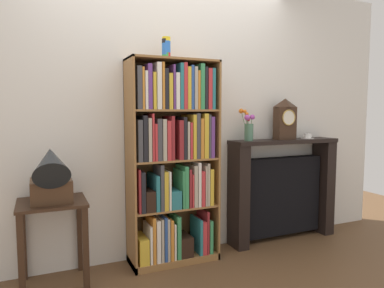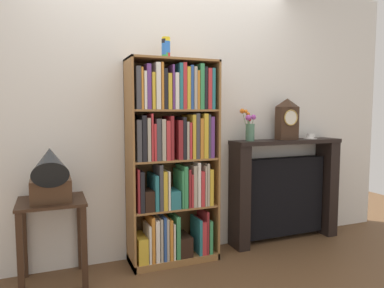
{
  "view_description": "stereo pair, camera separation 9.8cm",
  "coord_description": "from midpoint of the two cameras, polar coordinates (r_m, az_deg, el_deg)",
  "views": [
    {
      "loc": [
        -1.08,
        -2.8,
        1.34
      ],
      "look_at": [
        0.18,
        0.09,
        1.05
      ],
      "focal_mm": 33.04,
      "sensor_mm": 36.0,
      "label": 1
    },
    {
      "loc": [
        -0.99,
        -2.84,
        1.34
      ],
      "look_at": [
        0.18,
        0.09,
        1.05
      ],
      "focal_mm": 33.04,
      "sensor_mm": 36.0,
      "label": 2
    }
  ],
  "objects": [
    {
      "name": "ground_plane",
      "position": [
        3.29,
        -3.37,
        -18.89
      ],
      "size": [
        7.88,
        6.4,
        0.02
      ],
      "primitive_type": "cube",
      "color": "brown"
    },
    {
      "name": "wall_back",
      "position": [
        3.32,
        -3.35,
        4.61
      ],
      "size": [
        4.88,
        0.08,
        2.6
      ],
      "primitive_type": "cube",
      "color": "silver",
      "rests_on": "ground"
    },
    {
      "name": "bookshelf",
      "position": [
        3.11,
        -3.92,
        -3.08
      ],
      "size": [
        0.78,
        0.33,
        1.78
      ],
      "color": "olive",
      "rests_on": "ground"
    },
    {
      "name": "cup_stack",
      "position": [
        3.11,
        -5.12,
        15.17
      ],
      "size": [
        0.07,
        0.07,
        0.18
      ],
      "color": "green",
      "rests_on": "bookshelf"
    },
    {
      "name": "side_table_left",
      "position": [
        2.98,
        -22.48,
        -11.84
      ],
      "size": [
        0.5,
        0.45,
        0.66
      ],
      "color": "#382316",
      "rests_on": "ground"
    },
    {
      "name": "gramophone",
      "position": [
        2.83,
        -22.73,
        -4.58
      ],
      "size": [
        0.29,
        0.45,
        0.5
      ],
      "color": "#472D1C",
      "rests_on": "side_table_left"
    },
    {
      "name": "fireplace_mantel",
      "position": [
        3.83,
        13.59,
        -7.27
      ],
      "size": [
        1.2,
        0.26,
        1.05
      ],
      "color": "black",
      "rests_on": "ground"
    },
    {
      "name": "mantel_clock",
      "position": [
        3.72,
        14.07,
        3.94
      ],
      "size": [
        0.21,
        0.12,
        0.42
      ],
      "color": "#382316",
      "rests_on": "fireplace_mantel"
    },
    {
      "name": "flower_vase",
      "position": [
        3.47,
        8.28,
        2.69
      ],
      "size": [
        0.15,
        0.13,
        0.31
      ],
      "color": "#4C7A60",
      "rests_on": "fireplace_mantel"
    },
    {
      "name": "teacup_with_saucer",
      "position": [
        3.92,
        17.48,
        1.19
      ],
      "size": [
        0.14,
        0.14,
        0.05
      ],
      "color": "white",
      "rests_on": "fireplace_mantel"
    }
  ]
}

